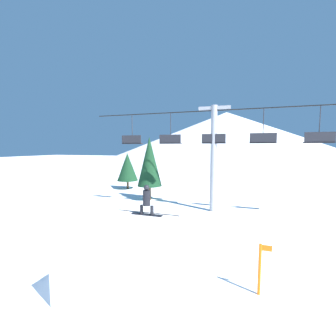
# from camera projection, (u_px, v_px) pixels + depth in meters

# --- Properties ---
(ground_plane) EXTENTS (220.00, 220.00, 0.00)m
(ground_plane) POSITION_uv_depth(u_px,v_px,m) (81.00, 283.00, 8.34)
(ground_plane) COLOR white
(mountain_ridge) EXTENTS (86.69, 86.69, 17.06)m
(mountain_ridge) POSITION_uv_depth(u_px,v_px,m) (226.00, 137.00, 78.27)
(mountain_ridge) COLOR silver
(mountain_ridge) RESTS_ON ground_plane
(snow_ramp) EXTENTS (3.01, 4.22, 2.04)m
(snow_ramp) POSITION_uv_depth(u_px,v_px,m) (126.00, 254.00, 8.50)
(snow_ramp) COLOR white
(snow_ramp) RESTS_ON ground_plane
(snowboarder) EXTENTS (1.45, 0.33, 1.36)m
(snowboarder) POSITION_uv_depth(u_px,v_px,m) (147.00, 200.00, 9.93)
(snowboarder) COLOR black
(snowboarder) RESTS_ON snow_ramp
(chairlift) EXTENTS (20.58, 0.48, 8.23)m
(chairlift) POSITION_uv_depth(u_px,v_px,m) (214.00, 149.00, 17.36)
(chairlift) COLOR #9E9EA3
(chairlift) RESTS_ON ground_plane
(pine_tree_near) EXTENTS (2.31, 2.31, 6.03)m
(pine_tree_near) POSITION_uv_depth(u_px,v_px,m) (149.00, 162.00, 21.23)
(pine_tree_near) COLOR #4C3823
(pine_tree_near) RESTS_ON ground_plane
(pine_tree_far) EXTENTS (2.49, 2.49, 4.36)m
(pine_tree_far) POSITION_uv_depth(u_px,v_px,m) (127.00, 167.00, 27.04)
(pine_tree_far) COLOR #4C3823
(pine_tree_far) RESTS_ON ground_plane
(trail_marker) EXTENTS (0.41, 0.10, 1.80)m
(trail_marker) POSITION_uv_depth(u_px,v_px,m) (260.00, 268.00, 7.63)
(trail_marker) COLOR orange
(trail_marker) RESTS_ON ground_plane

